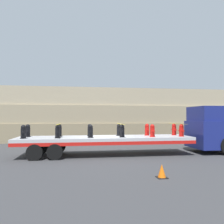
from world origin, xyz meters
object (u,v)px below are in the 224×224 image
truck_cab (211,130)px  fire_hydrant_red_far_5 (174,130)px  fire_hydrant_red_near_4 (152,131)px  fire_hydrant_red_near_5 (181,130)px  fire_hydrant_black_far_0 (28,131)px  traffic_cone (162,171)px  flatbed_trailer (97,140)px  fire_hydrant_red_far_4 (147,130)px  fire_hydrant_black_near_0 (23,132)px  fire_hydrant_black_near_1 (58,132)px  fire_hydrant_black_far_2 (90,130)px  fire_hydrant_black_near_3 (122,131)px  fire_hydrant_black_near_2 (91,131)px  fire_hydrant_black_far_3 (119,130)px  fire_hydrant_black_far_1 (59,131)px

truck_cab → fire_hydrant_red_far_5: bearing=167.1°
fire_hydrant_red_near_4 → fire_hydrant_red_near_5: size_ratio=1.00×
fire_hydrant_black_far_0 → traffic_cone: fire_hydrant_black_far_0 is taller
flatbed_trailer → fire_hydrant_red_far_4: bearing=9.2°
fire_hydrant_black_near_0 → fire_hydrant_black_near_1: bearing=0.0°
fire_hydrant_black_near_1 → traffic_cone: 6.77m
fire_hydrant_red_near_4 → fire_hydrant_black_far_2: bearing=164.1°
fire_hydrant_black_near_1 → fire_hydrant_red_near_5: 7.70m
fire_hydrant_black_near_3 → fire_hydrant_red_far_4: same height
fire_hydrant_black_near_3 → fire_hydrant_red_far_4: size_ratio=1.00×
fire_hydrant_red_far_5 → fire_hydrant_black_near_2: bearing=-169.2°
fire_hydrant_black_far_3 → fire_hydrant_red_far_5: bearing=0.0°
fire_hydrant_black_near_2 → fire_hydrant_black_far_3: same height
truck_cab → traffic_cone: (-5.62, -5.45, -1.28)m
fire_hydrant_black_near_3 → fire_hydrant_red_far_5: (3.85, 1.10, 0.00)m
fire_hydrant_red_near_4 → fire_hydrant_black_near_2: bearing=180.0°
fire_hydrant_black_far_2 → traffic_cone: (2.56, -6.00, -1.27)m
fire_hydrant_black_near_3 → fire_hydrant_red_near_5: size_ratio=1.00×
truck_cab → fire_hydrant_red_near_4: (-4.33, -0.55, -0.01)m
fire_hydrant_black_near_1 → traffic_cone: fire_hydrant_black_near_1 is taller
flatbed_trailer → fire_hydrant_red_far_4: 3.50m
fire_hydrant_black_far_2 → flatbed_trailer: bearing=-50.9°
fire_hydrant_black_near_1 → fire_hydrant_red_far_5: 7.78m
fire_hydrant_black_far_0 → truck_cab: bearing=-2.6°
fire_hydrant_black_far_1 → traffic_cone: (4.48, -6.00, -1.27)m
fire_hydrant_black_far_0 → traffic_cone: bearing=-43.1°
fire_hydrant_black_near_2 → fire_hydrant_red_near_5: 5.78m
fire_hydrant_black_far_1 → traffic_cone: 7.60m
fire_hydrant_black_far_2 → fire_hydrant_red_near_5: same height
fire_hydrant_black_near_1 → fire_hydrant_red_far_5: size_ratio=1.00×
fire_hydrant_black_far_1 → fire_hydrant_red_near_4: size_ratio=1.00×
truck_cab → fire_hydrant_black_far_1: size_ratio=3.95×
fire_hydrant_red_far_4 → fire_hydrant_red_far_5: same height
fire_hydrant_red_near_5 → fire_hydrant_black_far_2: bearing=169.2°
flatbed_trailer → fire_hydrant_black_near_0: size_ratio=13.80×
fire_hydrant_red_far_4 → fire_hydrant_black_near_0: bearing=-171.9°
fire_hydrant_black_far_3 → fire_hydrant_red_near_4: (1.93, -1.10, 0.00)m
fire_hydrant_black_near_0 → fire_hydrant_black_far_1: 2.22m
traffic_cone → fire_hydrant_red_near_4: bearing=75.2°
truck_cab → fire_hydrant_black_far_3: (-6.26, 0.55, -0.01)m
fire_hydrant_black_near_3 → fire_hydrant_red_near_5: bearing=0.0°
fire_hydrant_black_far_1 → fire_hydrant_red_far_5: bearing=0.0°
flatbed_trailer → fire_hydrant_black_near_2: (-0.45, -0.55, 0.57)m
truck_cab → traffic_cone: 7.94m
truck_cab → fire_hydrant_black_far_0: size_ratio=3.95×
fire_hydrant_black_near_2 → traffic_cone: size_ratio=1.48×
fire_hydrant_black_near_0 → fire_hydrant_black_near_1: size_ratio=1.00×
fire_hydrant_black_far_3 → fire_hydrant_red_near_5: bearing=-15.9°
truck_cab → fire_hydrant_black_near_3: bearing=-175.0°
fire_hydrant_black_far_2 → fire_hydrant_red_far_5: bearing=0.0°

